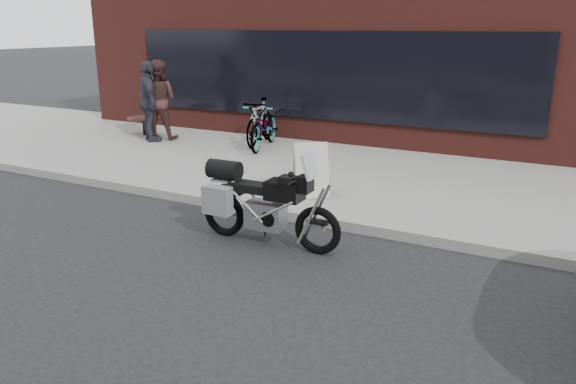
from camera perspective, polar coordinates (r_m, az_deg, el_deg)
name	(u,v)px	position (r m, az deg, el deg)	size (l,w,h in m)	color
ground	(87,358)	(5.47, -19.74, -15.57)	(120.00, 120.00, 0.00)	black
near_sidewalk	(365,173)	(10.97, 7.87, 1.95)	(44.00, 6.00, 0.15)	gray
storefront	(387,45)	(17.88, 10.00, 14.54)	(14.00, 10.07, 4.50)	#5C221E
motorcycle	(259,203)	(7.43, -2.97, -1.12)	(2.06, 0.68, 1.30)	black
bicycle_front	(264,126)	(12.68, -2.41, 6.71)	(0.66, 1.88, 0.99)	gray
bicycle_rear	(260,122)	(13.05, -2.89, 7.13)	(0.50, 1.76, 1.06)	gray
sandwich_sign	(311,169)	(9.09, 2.31, 2.35)	(0.73, 0.73, 0.87)	beige
cafe_table	(143,119)	(14.65, -14.47, 7.23)	(0.79, 0.79, 0.45)	black
cafe_patron_left	(158,100)	(13.99, -13.07, 9.09)	(0.92, 0.71, 1.89)	#442724
cafe_patron_right	(149,102)	(13.75, -13.96, 8.90)	(1.10, 0.46, 1.88)	#30313D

